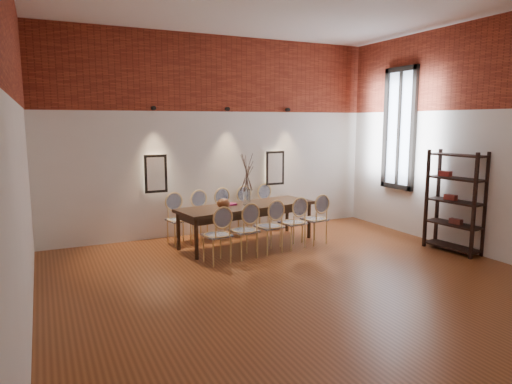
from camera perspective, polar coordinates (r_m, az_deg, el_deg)
name	(u,v)px	position (r m, az deg, el deg)	size (l,w,h in m)	color
floor	(305,285)	(6.66, 6.17, -11.52)	(7.00, 7.00, 0.02)	brown
wall_back	(216,136)	(9.46, -4.99, 6.96)	(7.00, 0.10, 4.00)	silver
wall_left	(12,151)	(5.33, -28.17, 4.56)	(0.10, 7.00, 4.00)	silver
wall_right	(488,139)	(8.67, 26.97, 5.88)	(0.10, 7.00, 4.00)	silver
brick_band_back	(217,73)	(9.44, -4.94, 14.55)	(7.00, 0.02, 1.50)	maroon
brick_band_left	(10,25)	(5.40, -28.39, 17.93)	(0.02, 7.00, 1.50)	maroon
brick_band_right	(491,63)	(8.66, 27.27, 14.16)	(0.02, 7.00, 1.50)	maroon
niche_left	(155,174)	(9.04, -12.46, 2.25)	(0.36, 0.06, 0.66)	#FFEAC6
niche_right	(274,168)	(9.94, 2.31, 3.03)	(0.36, 0.06, 0.66)	#FFEAC6
spot_fixture_left	(154,108)	(8.96, -12.68, 10.20)	(0.08, 0.08, 0.10)	black
spot_fixture_mid	(227,109)	(9.41, -3.60, 10.31)	(0.08, 0.08, 0.10)	black
spot_fixture_right	(288,110)	(10.01, 3.99, 10.22)	(0.08, 0.08, 0.10)	black
window_glass	(400,129)	(9.95, 17.54, 7.54)	(0.02, 0.78, 2.38)	silver
window_frame	(399,129)	(9.94, 17.45, 7.54)	(0.08, 0.90, 2.50)	black
window_mullion	(399,129)	(9.94, 17.45, 7.54)	(0.06, 0.06, 2.40)	black
dining_table	(247,224)	(8.64, -1.14, -4.06)	(2.67, 0.86, 0.75)	#342114
chair_near_a	(217,235)	(7.49, -4.92, -5.37)	(0.44, 0.44, 0.94)	#E5C177
chair_near_b	(244,230)	(7.76, -1.50, -4.83)	(0.44, 0.44, 0.94)	#E5C177
chair_near_c	(269,226)	(8.06, 1.68, -4.32)	(0.44, 0.44, 0.94)	#E5C177
chair_near_d	(293,223)	(8.38, 4.62, -3.83)	(0.44, 0.44, 0.94)	#E5C177
chair_near_e	(315,219)	(8.72, 7.33, -3.37)	(0.44, 0.44, 0.94)	#E5C177
chair_far_a	(179,220)	(8.71, -9.61, -3.44)	(0.44, 0.44, 0.94)	#E5C177
chair_far_b	(204,216)	(8.95, -6.52, -3.05)	(0.44, 0.44, 0.94)	#E5C177
chair_far_c	(227,213)	(9.21, -3.60, -2.67)	(0.44, 0.44, 0.94)	#E5C177
chair_far_d	(249,210)	(9.49, -0.85, -2.31)	(0.44, 0.44, 0.94)	#E5C177
chair_far_e	(270,208)	(9.80, 1.74, -1.96)	(0.44, 0.44, 0.94)	#E5C177
vase	(247,197)	(8.54, -1.16, -0.62)	(0.14, 0.14, 0.30)	silver
dried_branches	(247,173)	(8.48, -1.17, 2.38)	(0.50, 0.50, 0.70)	#4D392D
bowl	(224,203)	(8.23, -4.08, -1.43)	(0.24, 0.24, 0.18)	#5B2E14
book	(229,204)	(8.55, -3.42, -1.55)	(0.26, 0.18, 0.03)	#9B215F
shelving_rack	(455,202)	(8.79, 23.60, -1.10)	(0.38, 1.00, 1.80)	black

